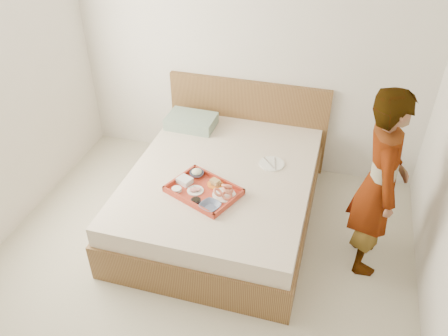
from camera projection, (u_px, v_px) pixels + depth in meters
name	position (u px, v px, depth m)	size (l,w,h in m)	color
ground	(183.00, 300.00, 3.52)	(3.50, 4.00, 0.01)	beige
wall_back	(248.00, 46.00, 4.31)	(3.50, 0.01, 2.60)	silver
bed	(222.00, 195.00, 4.13)	(1.65, 2.00, 0.53)	brown
headboard	(247.00, 123.00, 4.76)	(1.65, 0.06, 0.95)	brown
pillow	(191.00, 121.00, 4.57)	(0.48, 0.32, 0.11)	#9CA999
tray	(204.00, 190.00, 3.73)	(0.55, 0.40, 0.05)	#B03722
prawn_plate	(224.00, 195.00, 3.68)	(0.19, 0.19, 0.01)	white
navy_bowl_big	(210.00, 206.00, 3.55)	(0.16, 0.16, 0.04)	#1E284E
sauce_dish	(196.00, 201.00, 3.61)	(0.08, 0.08, 0.03)	black
meat_plate	(195.00, 191.00, 3.73)	(0.14, 0.14, 0.01)	white
bread_plate	(215.00, 184.00, 3.80)	(0.13, 0.13, 0.01)	orange
salad_bowl	(197.00, 174.00, 3.90)	(0.12, 0.12, 0.04)	#1E284E
plastic_tub	(185.00, 181.00, 3.81)	(0.12, 0.10, 0.05)	silver
cheese_round	(177.00, 190.00, 3.73)	(0.08, 0.08, 0.03)	white
dinner_plate	(272.00, 164.00, 4.06)	(0.23, 0.23, 0.01)	white
person	(379.00, 184.00, 3.41)	(0.58, 0.38, 1.58)	silver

